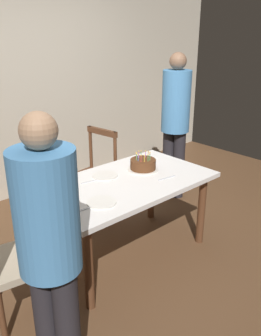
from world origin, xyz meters
name	(u,v)px	position (x,y,z in m)	size (l,w,h in m)	color
ground	(126,253)	(0.00, 0.00, 0.00)	(6.40, 6.40, 0.00)	brown
back_wall	(19,87)	(0.00, 1.85, 1.30)	(6.40, 0.10, 2.60)	beige
dining_table	(126,191)	(0.00, 0.00, 0.63)	(1.49, 0.86, 0.72)	white
birthday_cake	(143,165)	(0.27, 0.08, 0.77)	(0.28, 0.28, 0.17)	silver
plate_near_celebrant	(102,202)	(-0.41, -0.19, 0.73)	(0.22, 0.22, 0.01)	white
plate_far_side	(105,176)	(-0.07, 0.19, 0.73)	(0.22, 0.22, 0.01)	white
fork_near_celebrant	(83,209)	(-0.57, -0.19, 0.72)	(0.18, 0.02, 0.01)	silver
fork_far_side	(91,181)	(-0.23, 0.18, 0.72)	(0.18, 0.02, 0.01)	silver
fork_near_guest	(167,178)	(0.29, -0.20, 0.72)	(0.18, 0.02, 0.01)	silver
chair_spindle_back	(92,178)	(0.19, 0.75, 0.46)	(0.50, 0.50, 0.95)	#56331E
chair_upholstered	(1,255)	(-1.13, -0.05, 0.53)	(0.51, 0.51, 0.95)	tan
person_celebrant	(50,245)	(-1.10, -0.66, 0.90)	(0.32, 0.32, 1.58)	#262328
person_guest	(175,119)	(1.22, 0.53, 0.96)	(0.32, 0.32, 1.69)	#262328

